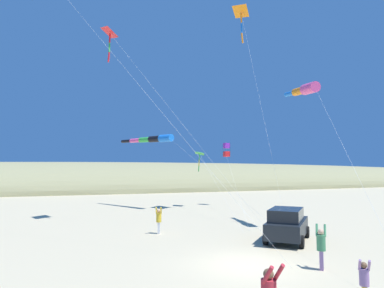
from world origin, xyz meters
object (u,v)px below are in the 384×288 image
Objects in this scene: cooler_box at (277,229)px; person_adult_flyer at (159,219)px; kite_delta_magenta_far_left at (200,154)px; parked_car at (287,224)px; kite_delta_long_streamer_left at (111,33)px; kite_delta_blue_topmost at (242,12)px; kite_windsock_black_fish_shape at (152,139)px; kite_box_long_streamer_right at (227,150)px; person_child_green_jacket at (321,245)px; kite_windsock_red_high_left at (304,90)px; person_bystander_far at (364,280)px.

person_adult_flyer reaches higher than cooler_box.
kite_delta_magenta_far_left is at bearing -0.80° from cooler_box.
kite_delta_magenta_far_left reaches higher than cooler_box.
parked_car is 19.40m from kite_delta_long_streamer_left.
kite_delta_blue_topmost is (2.12, -12.72, 4.64)m from kite_delta_long_streamer_left.
kite_delta_blue_topmost is (-5.71, -7.62, 12.32)m from kite_windsock_black_fish_shape.
kite_box_long_streamer_right reaches higher than kite_delta_magenta_far_left.
person_child_green_jacket is at bearing 160.05° from parked_car.
kite_windsock_red_high_left is at bearing -178.80° from kite_delta_blue_topmost.
parked_car reaches higher than cooler_box.
kite_windsock_black_fish_shape is at bearing 12.18° from parked_car.
kite_delta_magenta_far_left is (25.88, -4.32, 4.87)m from person_bystander_far.
person_adult_flyer is 22.46m from kite_delta_blue_topmost.
person_bystander_far is at bearing 163.81° from kite_box_long_streamer_right.
person_bystander_far is at bearing 159.75° from parked_car.
person_child_green_jacket is 0.12× the size of kite_delta_long_streamer_left.
kite_delta_long_streamer_left is at bearing 119.34° from kite_box_long_streamer_right.
cooler_box is at bearing -162.38° from kite_windsock_black_fish_shape.
kite_delta_long_streamer_left is at bearing 25.37° from person_child_green_jacket.
parked_car is at bearing 130.00° from kite_windsock_red_high_left.
person_child_green_jacket is 13.28m from kite_windsock_red_high_left.
kite_delta_blue_topmost reaches higher than person_child_green_jacket.
kite_box_long_streamer_right reaches higher than person_adult_flyer.
person_bystander_far reaches higher than cooler_box.
person_bystander_far is 27.75m from kite_box_long_streamer_right.
cooler_box is at bearing 179.20° from kite_delta_magenta_far_left.
kite_delta_magenta_far_left reaches higher than person_bystander_far.
person_adult_flyer is (1.98, 7.34, 0.70)m from cooler_box.
kite_delta_long_streamer_left is at bearing 17.62° from person_bystander_far.
kite_box_long_streamer_right reaches higher than parked_car.
person_child_green_jacket is 21.73m from kite_delta_long_streamer_left.
person_bystander_far is 0.08× the size of kite_windsock_black_fish_shape.
person_adult_flyer is at bearing 74.93° from cooler_box.
parked_car is 8.93m from person_bystander_far.
kite_windsock_black_fish_shape is at bearing 1.73° from person_bystander_far.
person_adult_flyer is at bearing -154.76° from kite_delta_long_streamer_left.
kite_windsock_red_high_left reaches higher than person_bystander_far.
kite_delta_magenta_far_left is at bearing -9.48° from person_bystander_far.
kite_delta_magenta_far_left is at bearing 25.63° from kite_delta_blue_topmost.
kite_box_long_streamer_right is 0.78× the size of kite_windsock_black_fish_shape.
kite_box_long_streamer_right is 14.92m from kite_windsock_red_high_left.
kite_delta_long_streamer_left reaches higher than kite_box_long_streamer_right.
person_adult_flyer is at bearing 169.79° from kite_windsock_black_fish_shape.
kite_windsock_black_fish_shape reaches higher than cooler_box.
person_child_green_jacket is 23.87m from kite_windsock_black_fish_shape.
person_child_green_jacket is (-9.49, -4.52, 0.06)m from person_adult_flyer.
kite_windsock_red_high_left is at bearing -152.07° from kite_windsock_black_fish_shape.
person_bystander_far is 26.69m from kite_delta_magenta_far_left.
kite_windsock_black_fish_shape is at bearing -10.21° from person_adult_flyer.
parked_car is 7.77m from person_adult_flyer.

